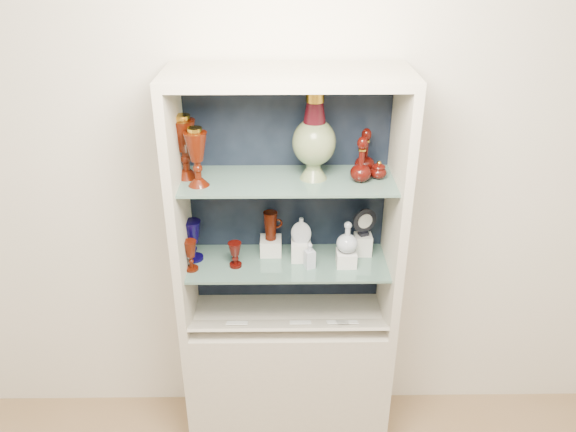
{
  "coord_description": "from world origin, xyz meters",
  "views": [
    {
      "loc": [
        -0.03,
        -0.68,
        2.44
      ],
      "look_at": [
        0.0,
        1.53,
        1.3
      ],
      "focal_mm": 35.0,
      "sensor_mm": 36.0,
      "label": 1
    }
  ],
  "objects_px": {
    "ruby_goblet_tall": "(191,255)",
    "ruby_goblet_small": "(235,255)",
    "flat_flask": "(301,230)",
    "clear_square_bottle": "(310,255)",
    "ruby_pitcher": "(271,226)",
    "cameo_medallion": "(364,222)",
    "lidded_bowl": "(379,170)",
    "pedestal_lamp_left": "(185,147)",
    "ruby_decanter_a": "(366,148)",
    "enamel_urn": "(314,136)",
    "cobalt_goblet": "(193,240)",
    "clear_round_decanter": "(347,238)",
    "ruby_decanter_b": "(362,158)",
    "pedestal_lamp_right": "(197,157)"
  },
  "relations": [
    {
      "from": "cameo_medallion",
      "to": "ruby_decanter_a",
      "type": "bearing_deg",
      "value": 146.21
    },
    {
      "from": "ruby_goblet_tall",
      "to": "clear_square_bottle",
      "type": "xyz_separation_m",
      "value": [
        0.54,
        0.01,
        -0.01
      ]
    },
    {
      "from": "ruby_pitcher",
      "to": "cameo_medallion",
      "type": "distance_m",
      "value": 0.44
    },
    {
      "from": "pedestal_lamp_left",
      "to": "cameo_medallion",
      "type": "height_order",
      "value": "pedestal_lamp_left"
    },
    {
      "from": "pedestal_lamp_left",
      "to": "cameo_medallion",
      "type": "bearing_deg",
      "value": 3.05
    },
    {
      "from": "ruby_goblet_small",
      "to": "flat_flask",
      "type": "relative_size",
      "value": 0.93
    },
    {
      "from": "cobalt_goblet",
      "to": "clear_round_decanter",
      "type": "distance_m",
      "value": 0.71
    },
    {
      "from": "flat_flask",
      "to": "clear_square_bottle",
      "type": "bearing_deg",
      "value": -55.58
    },
    {
      "from": "pedestal_lamp_left",
      "to": "ruby_decanter_a",
      "type": "distance_m",
      "value": 0.78
    },
    {
      "from": "ruby_decanter_b",
      "to": "ruby_pitcher",
      "type": "relative_size",
      "value": 1.53
    },
    {
      "from": "ruby_decanter_b",
      "to": "cameo_medallion",
      "type": "bearing_deg",
      "value": 64.19
    },
    {
      "from": "ruby_goblet_tall",
      "to": "cameo_medallion",
      "type": "distance_m",
      "value": 0.81
    },
    {
      "from": "cobalt_goblet",
      "to": "clear_round_decanter",
      "type": "relative_size",
      "value": 1.37
    },
    {
      "from": "flat_flask",
      "to": "ruby_goblet_tall",
      "type": "bearing_deg",
      "value": -163.66
    },
    {
      "from": "ruby_goblet_tall",
      "to": "ruby_goblet_small",
      "type": "height_order",
      "value": "ruby_goblet_tall"
    },
    {
      "from": "lidded_bowl",
      "to": "ruby_goblet_tall",
      "type": "relative_size",
      "value": 0.55
    },
    {
      "from": "clear_round_decanter",
      "to": "cameo_medallion",
      "type": "bearing_deg",
      "value": 48.64
    },
    {
      "from": "flat_flask",
      "to": "clear_round_decanter",
      "type": "height_order",
      "value": "flat_flask"
    },
    {
      "from": "ruby_pitcher",
      "to": "cameo_medallion",
      "type": "bearing_deg",
      "value": -14.12
    },
    {
      "from": "pedestal_lamp_left",
      "to": "ruby_goblet_tall",
      "type": "height_order",
      "value": "pedestal_lamp_left"
    },
    {
      "from": "clear_round_decanter",
      "to": "cameo_medallion",
      "type": "height_order",
      "value": "cameo_medallion"
    },
    {
      "from": "ruby_goblet_tall",
      "to": "cameo_medallion",
      "type": "height_order",
      "value": "cameo_medallion"
    },
    {
      "from": "ruby_decanter_b",
      "to": "ruby_goblet_small",
      "type": "height_order",
      "value": "ruby_decanter_b"
    },
    {
      "from": "ruby_pitcher",
      "to": "ruby_decanter_a",
      "type": "bearing_deg",
      "value": -13.67
    },
    {
      "from": "enamel_urn",
      "to": "clear_square_bottle",
      "type": "bearing_deg",
      "value": -101.02
    },
    {
      "from": "pedestal_lamp_right",
      "to": "lidded_bowl",
      "type": "relative_size",
      "value": 3.08
    },
    {
      "from": "ruby_goblet_tall",
      "to": "clear_round_decanter",
      "type": "distance_m",
      "value": 0.71
    },
    {
      "from": "lidded_bowl",
      "to": "pedestal_lamp_left",
      "type": "bearing_deg",
      "value": 178.35
    },
    {
      "from": "ruby_decanter_b",
      "to": "ruby_pitcher",
      "type": "xyz_separation_m",
      "value": [
        -0.39,
        0.1,
        -0.38
      ]
    },
    {
      "from": "cobalt_goblet",
      "to": "pedestal_lamp_left",
      "type": "bearing_deg",
      "value": 90.0
    },
    {
      "from": "enamel_urn",
      "to": "clear_round_decanter",
      "type": "distance_m",
      "value": 0.5
    },
    {
      "from": "enamel_urn",
      "to": "ruby_goblet_tall",
      "type": "relative_size",
      "value": 2.56
    },
    {
      "from": "ruby_goblet_small",
      "to": "cameo_medallion",
      "type": "xyz_separation_m",
      "value": [
        0.6,
        0.11,
        0.11
      ]
    },
    {
      "from": "enamel_urn",
      "to": "lidded_bowl",
      "type": "height_order",
      "value": "enamel_urn"
    },
    {
      "from": "clear_round_decanter",
      "to": "cobalt_goblet",
      "type": "bearing_deg",
      "value": 175.31
    },
    {
      "from": "enamel_urn",
      "to": "clear_round_decanter",
      "type": "height_order",
      "value": "enamel_urn"
    },
    {
      "from": "ruby_pitcher",
      "to": "clear_square_bottle",
      "type": "height_order",
      "value": "ruby_pitcher"
    },
    {
      "from": "pedestal_lamp_right",
      "to": "ruby_goblet_tall",
      "type": "relative_size",
      "value": 1.7
    },
    {
      "from": "pedestal_lamp_left",
      "to": "ruby_pitcher",
      "type": "xyz_separation_m",
      "value": [
        0.36,
        0.05,
        -0.41
      ]
    },
    {
      "from": "pedestal_lamp_left",
      "to": "ruby_goblet_tall",
      "type": "xyz_separation_m",
      "value": [
        0.0,
        -0.09,
        -0.49
      ]
    },
    {
      "from": "pedestal_lamp_right",
      "to": "cameo_medallion",
      "type": "relative_size",
      "value": 1.78
    },
    {
      "from": "ruby_decanter_a",
      "to": "flat_flask",
      "type": "xyz_separation_m",
      "value": [
        -0.28,
        -0.05,
        -0.38
      ]
    },
    {
      "from": "ruby_goblet_small",
      "to": "pedestal_lamp_right",
      "type": "bearing_deg",
      "value": -170.53
    },
    {
      "from": "flat_flask",
      "to": "pedestal_lamp_right",
      "type": "bearing_deg",
      "value": -162.8
    },
    {
      "from": "cobalt_goblet",
      "to": "clear_round_decanter",
      "type": "height_order",
      "value": "clear_round_decanter"
    },
    {
      "from": "pedestal_lamp_right",
      "to": "flat_flask",
      "type": "distance_m",
      "value": 0.59
    },
    {
      "from": "pedestal_lamp_right",
      "to": "cameo_medallion",
      "type": "height_order",
      "value": "pedestal_lamp_right"
    },
    {
      "from": "ruby_decanter_a",
      "to": "cameo_medallion",
      "type": "relative_size",
      "value": 1.61
    },
    {
      "from": "pedestal_lamp_left",
      "to": "ruby_goblet_tall",
      "type": "relative_size",
      "value": 1.87
    },
    {
      "from": "enamel_urn",
      "to": "ruby_goblet_tall",
      "type": "bearing_deg",
      "value": -172.17
    }
  ]
}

